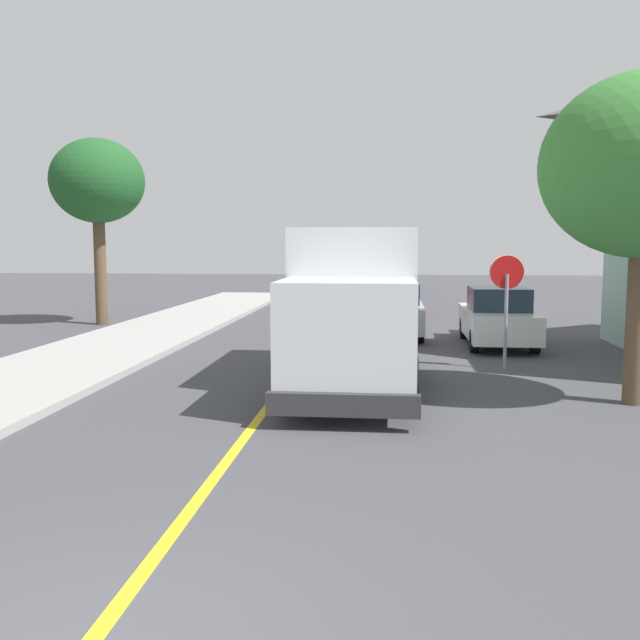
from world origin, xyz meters
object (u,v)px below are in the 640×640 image
parked_car_near (393,311)px  parked_car_far (383,284)px  stop_sign (507,289)px  parked_car_furthest (394,278)px  parked_van_across (498,318)px  parked_car_mid (392,294)px  street_tree_down_block (97,183)px  box_truck (356,299)px

parked_car_near → parked_car_far: bearing=92.0°
stop_sign → parked_car_furthest: bearing=95.3°
parked_van_across → stop_sign: (-0.38, -3.77, 1.06)m
parked_car_far → parked_car_mid: bearing=-86.3°
parked_car_near → street_tree_down_block: (-10.39, 2.07, 4.23)m
parked_car_near → parked_car_far: same height
box_truck → parked_car_furthest: bearing=88.2°
parked_car_furthest → stop_sign: size_ratio=1.68×
parked_van_across → parked_car_furthest: bearing=97.2°
box_truck → parked_car_furthest: (0.90, 28.38, -0.97)m
parked_car_near → parked_van_across: bearing=-31.3°
stop_sign → street_tree_down_block: street_tree_down_block is taller
box_truck → parked_van_across: box_truck is taller
parked_car_mid → parked_car_furthest: same height
box_truck → parked_car_near: bearing=83.8°
parked_car_furthest → parked_car_far: bearing=-95.1°
parked_car_near → street_tree_down_block: size_ratio=0.67×
parked_car_mid → parked_car_far: (-0.46, 7.05, 0.00)m
box_truck → parked_car_mid: 14.73m
parked_car_near → parked_van_across: same height
parked_car_furthest → stop_sign: bearing=-84.7°
parked_car_near → parked_car_furthest: same height
parked_car_far → parked_van_across: 16.42m
parked_car_furthest → box_truck: bearing=-91.8°
parked_car_near → parked_van_across: 3.45m
parked_car_mid → stop_sign: (2.61, -12.77, 1.06)m
parked_van_across → parked_car_far: bearing=102.1°
parked_van_across → parked_car_near: bearing=148.7°
parked_car_mid → parked_car_far: size_ratio=1.00×
parked_car_near → parked_car_furthest: (0.09, 20.90, 0.00)m
parked_car_near → parked_car_far: (-0.50, 14.26, 0.00)m
parked_car_mid → parked_car_furthest: (0.14, 13.69, 0.00)m
parked_car_mid → street_tree_down_block: 12.29m
parked_van_across → street_tree_down_block: bearing=163.8°
parked_car_furthest → parked_van_across: size_ratio=1.01×
parked_car_near → parked_car_furthest: 20.90m
parked_van_across → stop_sign: size_ratio=1.66×
stop_sign → parked_van_across: bearing=84.2°
parked_car_near → parked_car_mid: bearing=90.4°
parked_car_mid → street_tree_down_block: size_ratio=0.68×
parked_car_mid → parked_car_furthest: size_ratio=0.99×
box_truck → parked_car_near: 7.58m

